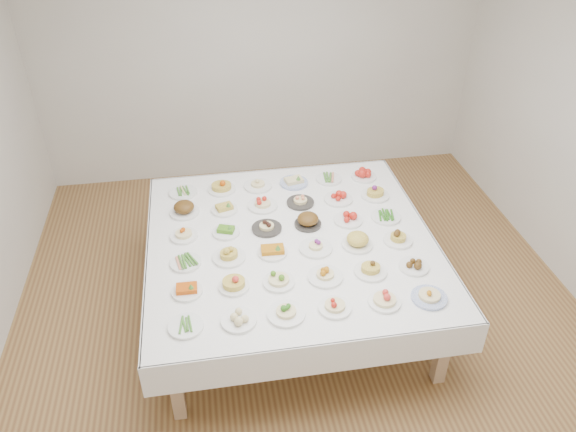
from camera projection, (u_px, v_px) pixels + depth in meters
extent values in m
plane|color=olive|center=(300.00, 305.00, 5.04)|extent=(5.00, 5.00, 0.00)
cube|color=silver|center=(260.00, 60.00, 6.27)|extent=(5.00, 0.02, 2.80)
cube|color=white|center=(291.00, 242.00, 4.62)|extent=(2.33, 2.33, 0.06)
cube|color=white|center=(271.00, 182.00, 5.63)|extent=(2.35, 0.02, 0.28)
cube|color=white|center=(320.00, 359.00, 3.74)|extent=(2.35, 0.02, 0.28)
cube|color=white|center=(424.00, 239.00, 4.84)|extent=(0.02, 2.35, 0.28)
cube|color=white|center=(149.00, 267.00, 4.52)|extent=(0.02, 2.35, 0.28)
cube|color=tan|center=(176.00, 383.00, 3.90)|extent=(0.09, 0.09, 0.69)
cube|color=tan|center=(443.00, 348.00, 4.17)|extent=(0.09, 0.09, 0.69)
cube|color=tan|center=(175.00, 223.00, 5.50)|extent=(0.09, 0.09, 0.69)
cube|color=tan|center=(369.00, 205.00, 5.77)|extent=(0.09, 0.09, 0.69)
cylinder|color=white|center=(186.00, 327.00, 3.78)|extent=(0.24, 0.24, 0.02)
cylinder|color=white|center=(239.00, 321.00, 3.83)|extent=(0.24, 0.24, 0.02)
cylinder|color=white|center=(286.00, 314.00, 3.88)|extent=(0.26, 0.26, 0.02)
cylinder|color=white|center=(335.00, 308.00, 3.93)|extent=(0.23, 0.23, 0.02)
cylinder|color=white|center=(384.00, 302.00, 3.98)|extent=(0.23, 0.23, 0.02)
cylinder|color=#4C66B2|center=(429.00, 298.00, 4.01)|extent=(0.25, 0.25, 0.02)
cylinder|color=white|center=(187.00, 292.00, 4.07)|extent=(0.22, 0.22, 0.02)
cylinder|color=white|center=(234.00, 286.00, 4.11)|extent=(0.23, 0.23, 0.02)
cylinder|color=white|center=(279.00, 282.00, 4.15)|extent=(0.24, 0.24, 0.02)
cylinder|color=white|center=(325.00, 277.00, 4.20)|extent=(0.26, 0.26, 0.02)
cylinder|color=white|center=(370.00, 272.00, 4.25)|extent=(0.25, 0.25, 0.02)
cylinder|color=white|center=(414.00, 267.00, 4.30)|extent=(0.23, 0.23, 0.02)
cylinder|color=white|center=(186.00, 263.00, 4.34)|extent=(0.24, 0.24, 0.02)
cylinder|color=white|center=(229.00, 258.00, 4.39)|extent=(0.25, 0.25, 0.02)
cylinder|color=white|center=(273.00, 253.00, 4.44)|extent=(0.23, 0.23, 0.02)
cylinder|color=white|center=(316.00, 248.00, 4.49)|extent=(0.26, 0.26, 0.02)
cylinder|color=white|center=(357.00, 245.00, 4.53)|extent=(0.25, 0.25, 0.02)
cylinder|color=white|center=(398.00, 241.00, 4.57)|extent=(0.23, 0.23, 0.02)
cylinder|color=white|center=(184.00, 236.00, 4.62)|extent=(0.23, 0.23, 0.02)
cylinder|color=white|center=(226.00, 233.00, 4.66)|extent=(0.22, 0.22, 0.02)
cylinder|color=#2F2C2A|center=(267.00, 229.00, 4.71)|extent=(0.25, 0.25, 0.02)
cylinder|color=#2F2C2A|center=(308.00, 224.00, 4.76)|extent=(0.22, 0.22, 0.02)
cylinder|color=white|center=(348.00, 221.00, 4.81)|extent=(0.24, 0.24, 0.02)
cylinder|color=white|center=(386.00, 217.00, 4.85)|extent=(0.25, 0.25, 0.02)
cylinder|color=white|center=(185.00, 212.00, 4.91)|extent=(0.25, 0.25, 0.02)
cylinder|color=white|center=(225.00, 210.00, 4.94)|extent=(0.23, 0.23, 0.02)
cylinder|color=white|center=(263.00, 206.00, 4.99)|extent=(0.26, 0.26, 0.02)
cylinder|color=#2F2C2A|center=(300.00, 203.00, 5.04)|extent=(0.24, 0.24, 0.02)
cylinder|color=white|center=(338.00, 200.00, 5.08)|extent=(0.25, 0.25, 0.02)
cylinder|color=white|center=(375.00, 196.00, 5.14)|extent=(0.25, 0.25, 0.02)
cylinder|color=white|center=(183.00, 193.00, 5.18)|extent=(0.25, 0.25, 0.02)
cylinder|color=white|center=(222.00, 190.00, 5.22)|extent=(0.25, 0.25, 0.02)
cylinder|color=white|center=(258.00, 186.00, 5.27)|extent=(0.26, 0.26, 0.02)
cylinder|color=#4C66B2|center=(294.00, 183.00, 5.32)|extent=(0.26, 0.26, 0.02)
cylinder|color=white|center=(329.00, 179.00, 5.38)|extent=(0.24, 0.24, 0.02)
cylinder|color=white|center=(364.00, 177.00, 5.41)|extent=(0.24, 0.24, 0.02)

